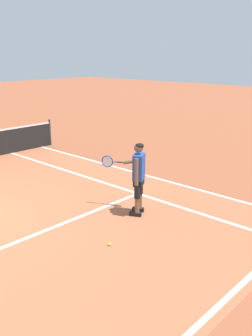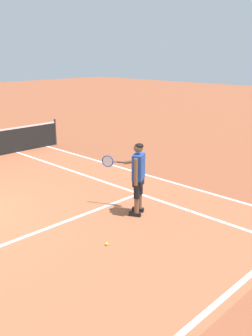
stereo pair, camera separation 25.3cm
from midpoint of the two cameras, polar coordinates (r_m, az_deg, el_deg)
The scene contains 4 objects.
line_singles_right at distance 10.94m, azimuth -1.98°, elevation -2.36°, with size 0.10×10.39×0.01m, color white.
line_doubles_right at distance 11.88m, azimuth 2.82°, elevation -0.79°, with size 0.10×10.39×0.01m, color white.
tennis_player at distance 8.59m, azimuth 2.58°, elevation -0.91°, with size 0.55×1.23×1.71m.
tennis_ball_near_feet at distance 7.53m, azimuth -1.98°, elevation -11.50°, with size 0.07×0.07×0.07m, color #CCE02D.
Camera 2 is at (-2.90, -8.34, 3.62)m, focal length 40.00 mm.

